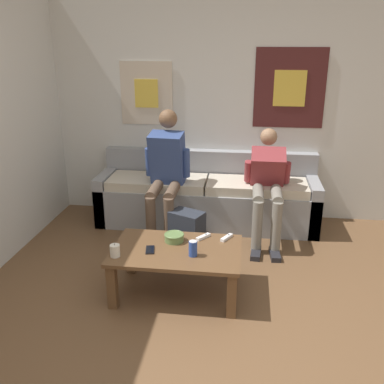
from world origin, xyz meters
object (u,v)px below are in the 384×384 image
(couch, at_px, (207,198))
(coffee_table, at_px, (177,256))
(pillar_candle, at_px, (115,251))
(person_seated_adult, at_px, (166,170))
(drink_can_blue, at_px, (193,248))
(game_controller_near_right, at_px, (227,238))
(game_controller_near_left, at_px, (203,237))
(cell_phone, at_px, (150,250))
(person_seated_teen, at_px, (267,182))
(backpack, at_px, (186,233))
(ceramic_bowl, at_px, (174,237))

(couch, relative_size, coffee_table, 2.35)
(coffee_table, distance_m, pillar_candle, 0.49)
(person_seated_adult, xyz_separation_m, drink_can_blue, (0.43, -1.20, -0.25))
(coffee_table, height_order, game_controller_near_right, game_controller_near_right)
(couch, xyz_separation_m, coffee_table, (-0.10, -1.44, 0.04))
(game_controller_near_left, xyz_separation_m, cell_phone, (-0.39, -0.27, -0.01))
(cell_phone, bearing_deg, couch, 78.43)
(game_controller_near_right, bearing_deg, couch, 103.05)
(person_seated_teen, relative_size, drink_can_blue, 8.83)
(drink_can_blue, bearing_deg, coffee_table, 146.62)
(backpack, distance_m, game_controller_near_right, 0.66)
(cell_phone, bearing_deg, ceramic_bowl, 48.86)
(backpack, relative_size, game_controller_near_right, 2.93)
(game_controller_near_right, bearing_deg, ceramic_bowl, -166.96)
(ceramic_bowl, relative_size, game_controller_near_right, 1.16)
(coffee_table, xyz_separation_m, cell_phone, (-0.20, -0.05, 0.07))
(couch, relative_size, game_controller_near_right, 16.89)
(coffee_table, bearing_deg, pillar_candle, -157.80)
(coffee_table, bearing_deg, person_seated_adult, 104.74)
(person_seated_adult, bearing_deg, coffee_table, -75.26)
(person_seated_teen, height_order, game_controller_near_left, person_seated_teen)
(backpack, xyz_separation_m, pillar_candle, (-0.42, -0.89, 0.24))
(person_seated_teen, distance_m, drink_can_blue, 1.38)
(pillar_candle, distance_m, drink_can_blue, 0.60)
(pillar_candle, relative_size, cell_phone, 0.74)
(drink_can_blue, distance_m, game_controller_near_right, 0.41)
(ceramic_bowl, bearing_deg, couch, 83.70)
(coffee_table, xyz_separation_m, person_seated_teen, (0.74, 1.14, 0.29))
(game_controller_near_left, distance_m, cell_phone, 0.48)
(couch, bearing_deg, drink_can_blue, -88.50)
(drink_can_blue, height_order, game_controller_near_right, drink_can_blue)
(backpack, distance_m, cell_phone, 0.80)
(couch, distance_m, person_seated_adult, 0.66)
(pillar_candle, height_order, drink_can_blue, drink_can_blue)
(game_controller_near_left, xyz_separation_m, game_controller_near_right, (0.19, 0.01, 0.00))
(game_controller_near_left, height_order, cell_phone, game_controller_near_left)
(person_seated_adult, height_order, game_controller_near_right, person_seated_adult)
(couch, height_order, backpack, couch)
(backpack, height_order, ceramic_bowl, ceramic_bowl)
(cell_phone, bearing_deg, person_seated_adult, 94.35)
(game_controller_near_right, relative_size, cell_phone, 0.97)
(person_seated_adult, xyz_separation_m, game_controller_near_right, (0.68, -0.87, -0.30))
(person_seated_adult, bearing_deg, pillar_candle, -96.86)
(drink_can_blue, relative_size, game_controller_near_right, 0.87)
(couch, distance_m, game_controller_near_right, 1.25)
(ceramic_bowl, height_order, drink_can_blue, drink_can_blue)
(cell_phone, bearing_deg, pillar_candle, -152.04)
(person_seated_teen, relative_size, backpack, 2.63)
(backpack, distance_m, game_controller_near_left, 0.57)
(backpack, xyz_separation_m, game_controller_near_left, (0.21, -0.48, 0.21))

